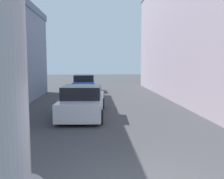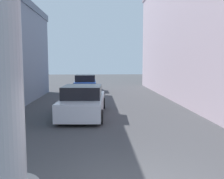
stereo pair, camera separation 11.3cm
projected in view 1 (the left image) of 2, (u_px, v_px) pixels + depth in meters
ground_plane at (108, 108)px, 14.89m from camera, size 82.93×82.93×0.00m
car_lead at (83, 102)px, 12.58m from camera, size 2.30×5.13×1.56m
car_far at (84, 83)px, 23.23m from camera, size 2.13×4.58×1.56m
pedestrian_mid_right at (208, 96)px, 12.86m from camera, size 0.48×0.48×1.64m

